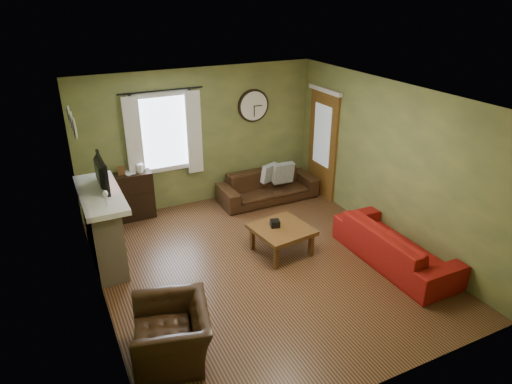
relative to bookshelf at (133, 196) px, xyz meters
name	(u,v)px	position (x,y,z in m)	size (l,w,h in m)	color
floor	(262,265)	(1.40, -2.42, -0.44)	(4.60, 5.20, 0.00)	#50321E
ceiling	(263,96)	(1.40, -2.42, 2.16)	(4.60, 5.20, 0.00)	white
wall_left	(93,221)	(-0.90, -2.42, 0.86)	(0.00, 5.20, 2.60)	olive
wall_right	(389,163)	(3.70, -2.42, 0.86)	(0.00, 5.20, 2.60)	olive
wall_back	(200,138)	(1.40, 0.18, 0.86)	(4.60, 0.00, 2.60)	olive
wall_front	(385,287)	(1.40, -5.02, 0.86)	(4.60, 0.00, 2.60)	olive
fireplace	(103,230)	(-0.70, -1.27, 0.11)	(0.40, 1.40, 1.10)	tan
firebox	(118,242)	(-0.51, -1.27, -0.14)	(0.04, 0.60, 0.55)	black
mantel	(100,194)	(-0.67, -1.27, 0.70)	(0.58, 1.60, 0.08)	white
tv	(98,177)	(-0.65, -1.12, 0.91)	(0.60, 0.08, 0.35)	black
tv_screen	(103,172)	(-0.57, -1.12, 0.97)	(0.02, 0.62, 0.36)	#994C3F
medallion_left	(75,129)	(-0.88, -1.62, 1.81)	(0.28, 0.28, 0.03)	white
medallion_mid	(72,122)	(-0.88, -1.27, 1.81)	(0.28, 0.28, 0.03)	white
medallion_right	(69,116)	(-0.88, -0.92, 1.81)	(0.28, 0.28, 0.03)	white
window_pane	(163,132)	(0.70, 0.16, 1.06)	(1.00, 0.02, 1.30)	silver
curtain_rod	(161,91)	(0.70, 0.06, 1.83)	(0.03, 0.03, 1.50)	black
curtain_left	(134,141)	(0.15, 0.06, 1.01)	(0.28, 0.04, 1.55)	silver
curtain_right	(194,133)	(1.25, 0.06, 1.01)	(0.28, 0.04, 1.55)	silver
wall_clock	(254,106)	(2.50, 0.13, 1.36)	(0.64, 0.06, 0.64)	white
door	(323,145)	(3.67, -0.57, 0.61)	(0.05, 0.90, 2.10)	brown
bookshelf	(133,196)	(0.00, 0.00, 0.00)	(0.74, 0.31, 0.88)	black
book	(124,170)	(-0.09, 0.00, 0.52)	(0.17, 0.23, 0.02)	brown
sofa_brown	(268,186)	(2.57, -0.36, -0.16)	(1.94, 0.76, 0.57)	black
pillow_left	(269,173)	(2.62, -0.32, 0.11)	(0.36, 0.11, 0.36)	gray
pillow_right	(283,173)	(2.87, -0.45, 0.11)	(0.41, 0.12, 0.41)	gray
sofa_red	(395,245)	(3.27, -3.24, -0.13)	(2.10, 0.82, 0.61)	maroon
armchair	(172,333)	(-0.35, -3.64, -0.12)	(0.97, 0.85, 0.63)	black
coffee_table	(281,240)	(1.85, -2.22, -0.22)	(0.84, 0.84, 0.45)	brown
tissue_box	(275,229)	(1.77, -2.14, -0.04)	(0.14, 0.14, 0.11)	black
wine_glass_a	(106,199)	(-0.65, -1.81, 0.85)	(0.08, 0.08, 0.22)	white
wine_glass_b	(106,198)	(-0.65, -1.76, 0.85)	(0.07, 0.07, 0.21)	white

